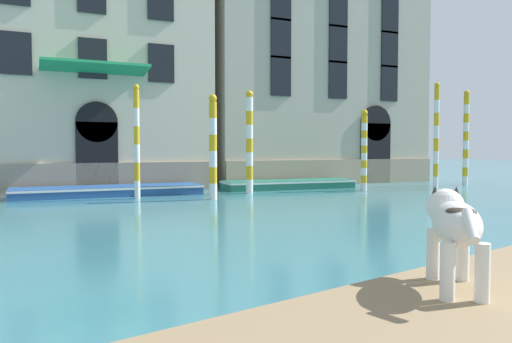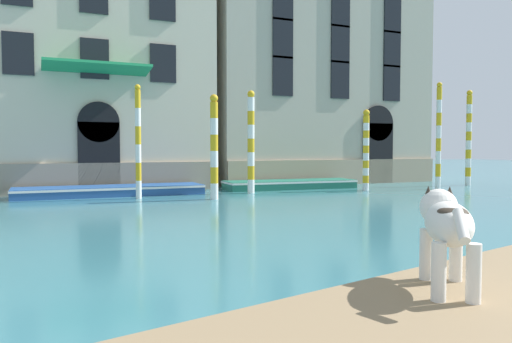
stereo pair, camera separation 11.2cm
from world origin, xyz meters
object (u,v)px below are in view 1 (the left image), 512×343
Objects in this scene: dog_on_deck at (454,223)px; mooring_pole_5 at (137,141)px; boat_foreground at (482,337)px; mooring_pole_3 at (213,147)px; mooring_pole_1 at (436,136)px; mooring_pole_4 at (364,150)px; boat_moored_near_palazzo at (109,190)px; mooring_pole_2 at (249,141)px; mooring_pole_0 at (466,138)px; boat_moored_far at (288,184)px.

dog_on_deck is 0.28× the size of mooring_pole_5.
mooring_pole_3 is (2.52, 13.59, 1.55)m from boat_foreground.
mooring_pole_4 is (-3.23, 0.79, -0.61)m from mooring_pole_1.
dog_on_deck is at bearing -100.16° from mooring_pole_3.
mooring_pole_1 is (13.42, -2.86, 2.14)m from boat_moored_near_palazzo.
mooring_pole_2 is at bearing 4.16° from mooring_pole_5.
mooring_pole_0 reaches higher than mooring_pole_4.
boat_foreground reaches higher than boat_moored_near_palazzo.
mooring_pole_0 is 1.12× the size of mooring_pole_5.
boat_moored_near_palazzo is 1.71× the size of mooring_pole_2.
dog_on_deck reaches higher than boat_moored_near_palazzo.
mooring_pole_3 is at bearing -30.03° from mooring_pole_5.
mooring_pole_0 is at bearing 2.81° from mooring_pole_4.
dog_on_deck is (0.17, 0.47, 0.84)m from boat_foreground.
dog_on_deck is 13.35m from mooring_pole_3.
mooring_pole_5 reaches higher than boat_moored_far.
dog_on_deck is at bearing -87.05° from boat_moored_near_palazzo.
mooring_pole_0 reaches higher than boat_moored_far.
mooring_pole_2 is at bearing -148.29° from boat_moored_far.
mooring_pole_0 reaches higher than mooring_pole_3.
mooring_pole_1 is at bearing -22.83° from boat_moored_far.
mooring_pole_1 reaches higher than boat_moored_far.
mooring_pole_0 is 6.19m from mooring_pole_4.
mooring_pole_1 is 1.14× the size of mooring_pole_2.
mooring_pole_4 reaches higher than boat_moored_near_palazzo.
mooring_pole_0 reaches higher than boat_foreground.
mooring_pole_5 is (-0.01, 14.49, 0.89)m from dog_on_deck.
boat_foreground is at bearing -100.50° from mooring_pole_3.
boat_moored_far is 1.63× the size of mooring_pole_3.
mooring_pole_2 is at bearing 17.57° from dog_on_deck.
mooring_pole_2 is (4.64, 15.29, 1.75)m from boat_foreground.
mooring_pole_1 is at bearing -9.32° from dog_on_deck.
mooring_pole_1 is at bearing -11.74° from boat_moored_near_palazzo.
boat_moored_far is 7.35m from mooring_pole_5.
mooring_pole_4 reaches higher than dog_on_deck.
mooring_pole_4 is at bearing 7.47° from mooring_pole_3.
mooring_pole_0 is at bearing 20.45° from mooring_pole_1.
boat_moored_near_palazzo is at bearing 37.03° from dog_on_deck.
boat_foreground is at bearing -136.76° from mooring_pole_0.
mooring_pole_1 reaches higher than mooring_pole_4.
mooring_pole_3 reaches higher than boat_foreground.
mooring_pole_3 reaches higher than mooring_pole_4.
mooring_pole_1 reaches higher than mooring_pole_3.
mooring_pole_1 is at bearing -10.72° from mooring_pole_2.
mooring_pole_5 is at bearing 179.51° from mooring_pole_0.
mooring_pole_3 is (2.35, 13.12, 0.71)m from dog_on_deck.
mooring_pole_1 is 10.33m from mooring_pole_3.
mooring_pole_2 is 1.19× the size of mooring_pole_4.
boat_moored_near_palazzo is 2.03× the size of mooring_pole_4.
mooring_pole_3 is at bearing -179.22° from mooring_pole_1.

